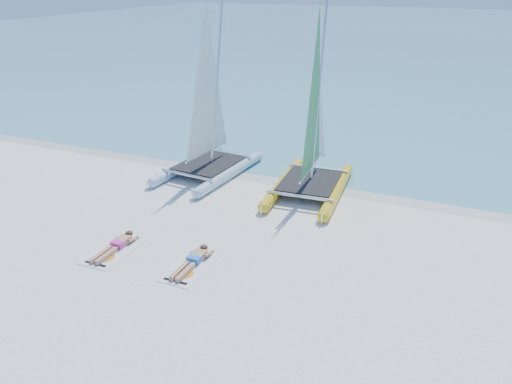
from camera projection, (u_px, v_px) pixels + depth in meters
ground at (215, 242)px, 14.84m from camera, size 140.00×140.00×0.00m
sea at (428, 33)px, 67.95m from camera, size 140.00×115.00×0.01m
wet_sand_strip at (280, 178)px, 19.47m from camera, size 140.00×1.40×0.01m
catamaran_blue at (208, 122)px, 19.23m from camera, size 2.91×5.29×6.93m
catamaran_yellow at (315, 131)px, 17.84m from camera, size 2.73×5.49×6.90m
towel_a at (113, 251)px, 14.31m from camera, size 1.00×1.85×0.02m
sunbather_a at (116, 245)px, 14.43m from camera, size 0.37×1.73×0.26m
towel_b at (190, 267)px, 13.54m from camera, size 1.00×1.85×0.02m
sunbather_b at (193, 260)px, 13.66m from camera, size 0.37×1.73×0.26m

